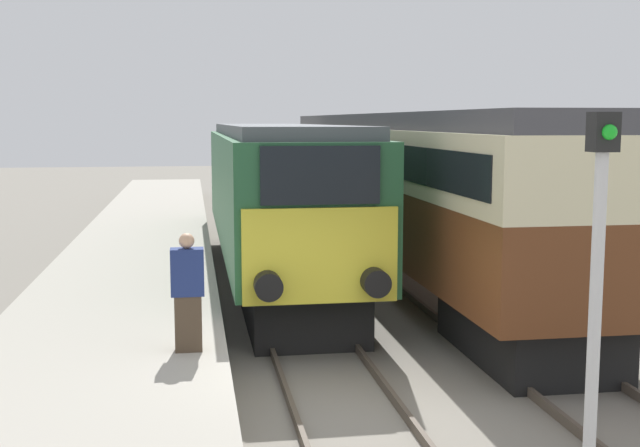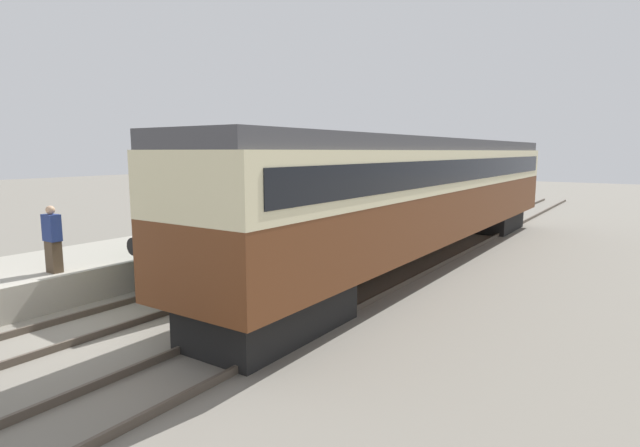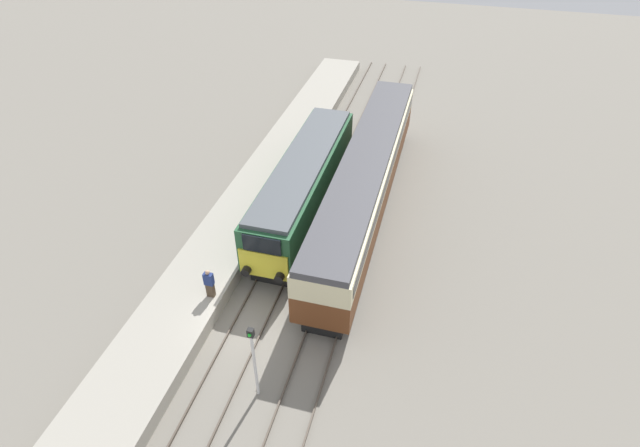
# 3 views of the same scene
# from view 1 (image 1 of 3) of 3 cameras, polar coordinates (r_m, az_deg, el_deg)

# --- Properties ---
(ground_plane) EXTENTS (120.00, 120.00, 0.00)m
(ground_plane) POSITION_cam_1_polar(r_m,az_deg,el_deg) (10.80, 2.14, -13.74)
(ground_plane) COLOR slate
(platform_left) EXTENTS (3.50, 50.00, 0.80)m
(platform_left) POSITION_cam_1_polar(r_m,az_deg,el_deg) (18.27, -13.11, -3.85)
(platform_left) COLOR #9E998C
(platform_left) RESTS_ON ground_plane
(rails_near_track) EXTENTS (1.51, 60.00, 0.14)m
(rails_near_track) POSITION_cam_1_polar(r_m,az_deg,el_deg) (15.49, -1.49, -6.92)
(rails_near_track) COLOR #4C4238
(rails_near_track) RESTS_ON ground_plane
(rails_far_track) EXTENTS (1.50, 60.00, 0.14)m
(rails_far_track) POSITION_cam_1_polar(r_m,az_deg,el_deg) (16.28, 10.53, -6.34)
(rails_far_track) COLOR #4C4238
(rails_far_track) RESTS_ON ground_plane
(locomotive) EXTENTS (2.70, 13.96, 3.79)m
(locomotive) POSITION_cam_1_polar(r_m,az_deg,el_deg) (19.27, -3.17, 2.05)
(locomotive) COLOR black
(locomotive) RESTS_ON ground_plane
(passenger_carriage) EXTENTS (2.75, 20.63, 4.05)m
(passenger_carriage) POSITION_cam_1_polar(r_m,az_deg,el_deg) (20.99, 5.77, 3.43)
(passenger_carriage) COLOR black
(passenger_carriage) RESTS_ON ground_plane
(person_on_platform) EXTENTS (0.44, 0.26, 1.60)m
(person_on_platform) POSITION_cam_1_polar(r_m,az_deg,el_deg) (10.89, -9.39, -4.90)
(person_on_platform) COLOR #473828
(person_on_platform) RESTS_ON platform_left
(signal_post) EXTENTS (0.24, 0.28, 3.96)m
(signal_post) POSITION_cam_1_polar(r_m,az_deg,el_deg) (7.86, 19.07, -4.30)
(signal_post) COLOR silver
(signal_post) RESTS_ON ground_plane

